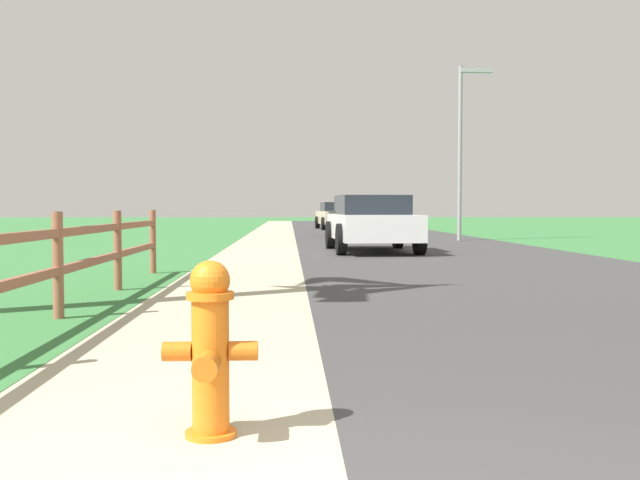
{
  "coord_description": "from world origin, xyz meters",
  "views": [
    {
      "loc": [
        -0.24,
        -1.78,
        1.13
      ],
      "look_at": [
        0.1,
        6.07,
        0.77
      ],
      "focal_mm": 40.03,
      "sensor_mm": 36.0,
      "label": 1
    }
  ],
  "objects": [
    {
      "name": "curb_concrete",
      "position": [
        -3.0,
        27.0,
        0.0
      ],
      "size": [
        6.0,
        66.0,
        0.01
      ],
      "primitive_type": "cube",
      "color": "#B6AC8E",
      "rests_on": "ground"
    },
    {
      "name": "street_lamp",
      "position": [
        5.77,
        22.63,
        3.59
      ],
      "size": [
        1.17,
        0.2,
        5.99
      ],
      "color": "gray",
      "rests_on": "ground"
    },
    {
      "name": "grass_verge",
      "position": [
        -4.5,
        27.0,
        0.01
      ],
      "size": [
        5.0,
        66.0,
        0.0
      ],
      "primitive_type": "cube",
      "color": "#37763B",
      "rests_on": "ground"
    },
    {
      "name": "parked_car_black",
      "position": [
        2.45,
        26.28,
        0.81
      ],
      "size": [
        2.18,
        4.38,
        1.62
      ],
      "color": "black",
      "rests_on": "ground"
    },
    {
      "name": "parked_suv_white",
      "position": [
        1.91,
        16.56,
        0.74
      ],
      "size": [
        2.24,
        4.58,
        1.45
      ],
      "color": "white",
      "rests_on": "ground"
    },
    {
      "name": "rail_fence",
      "position": [
        -2.57,
        5.51,
        0.64
      ],
      "size": [
        0.11,
        10.18,
        1.09
      ],
      "color": "#915740",
      "rests_on": "ground"
    },
    {
      "name": "fire_hydrant",
      "position": [
        -0.63,
        1.7,
        0.44
      ],
      "size": [
        0.47,
        0.39,
        0.87
      ],
      "color": "orange",
      "rests_on": "ground"
    },
    {
      "name": "road_asphalt",
      "position": [
        3.5,
        27.0,
        0.0
      ],
      "size": [
        7.0,
        66.0,
        0.01
      ],
      "primitive_type": "cube",
      "color": "#3B3B3B",
      "rests_on": "ground"
    },
    {
      "name": "parked_car_beige",
      "position": [
        2.35,
        35.99,
        0.72
      ],
      "size": [
        2.3,
        4.88,
        1.43
      ],
      "color": "#C6B793",
      "rests_on": "ground"
    },
    {
      "name": "ground_plane",
      "position": [
        0.0,
        25.0,
        0.0
      ],
      "size": [
        120.0,
        120.0,
        0.0
      ],
      "primitive_type": "plane",
      "color": "#37763B"
    }
  ]
}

